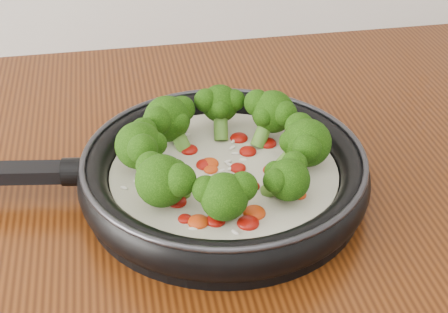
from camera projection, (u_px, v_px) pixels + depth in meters
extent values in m
cylinder|color=black|center=(224.00, 190.00, 0.72)|extent=(0.34, 0.34, 0.01)
torus|color=black|center=(224.00, 173.00, 0.71)|extent=(0.36, 0.36, 0.03)
torus|color=#2D2D33|center=(224.00, 156.00, 0.70)|extent=(0.35, 0.35, 0.01)
cylinder|color=black|center=(76.00, 172.00, 0.70)|extent=(0.03, 0.03, 0.03)
cylinder|color=beige|center=(224.00, 178.00, 0.71)|extent=(0.28, 0.28, 0.02)
ellipsoid|color=#940D07|center=(274.00, 184.00, 0.68)|extent=(0.02, 0.02, 0.01)
ellipsoid|color=#940D07|center=(216.00, 221.00, 0.63)|extent=(0.03, 0.03, 0.01)
ellipsoid|color=red|center=(299.00, 195.00, 0.67)|extent=(0.02, 0.02, 0.01)
ellipsoid|color=#940D07|center=(238.00, 168.00, 0.71)|extent=(0.02, 0.02, 0.01)
ellipsoid|color=#940D07|center=(296.00, 144.00, 0.75)|extent=(0.02, 0.02, 0.01)
ellipsoid|color=red|center=(239.00, 193.00, 0.67)|extent=(0.03, 0.03, 0.01)
ellipsoid|color=#940D07|center=(252.00, 186.00, 0.68)|extent=(0.02, 0.02, 0.01)
ellipsoid|color=#940D07|center=(162.00, 168.00, 0.71)|extent=(0.02, 0.02, 0.01)
ellipsoid|color=red|center=(198.00, 222.00, 0.63)|extent=(0.02, 0.02, 0.01)
ellipsoid|color=#940D07|center=(272.00, 170.00, 0.71)|extent=(0.03, 0.03, 0.01)
ellipsoid|color=#940D07|center=(177.00, 202.00, 0.66)|extent=(0.03, 0.03, 0.01)
ellipsoid|color=red|center=(211.00, 169.00, 0.71)|extent=(0.02, 0.02, 0.01)
ellipsoid|color=#940D07|center=(185.00, 219.00, 0.64)|extent=(0.02, 0.02, 0.01)
ellipsoid|color=#940D07|center=(205.00, 165.00, 0.71)|extent=(0.02, 0.02, 0.01)
ellipsoid|color=red|center=(254.00, 213.00, 0.64)|extent=(0.03, 0.03, 0.01)
ellipsoid|color=#940D07|center=(189.00, 150.00, 0.74)|extent=(0.03, 0.03, 0.01)
ellipsoid|color=#940D07|center=(268.00, 143.00, 0.75)|extent=(0.02, 0.02, 0.01)
ellipsoid|color=red|center=(152.00, 188.00, 0.68)|extent=(0.02, 0.02, 0.01)
ellipsoid|color=#940D07|center=(248.00, 223.00, 0.63)|extent=(0.03, 0.03, 0.01)
ellipsoid|color=#940D07|center=(239.00, 138.00, 0.76)|extent=(0.03, 0.03, 0.01)
ellipsoid|color=red|center=(209.00, 164.00, 0.72)|extent=(0.03, 0.03, 0.01)
ellipsoid|color=#940D07|center=(295.00, 170.00, 0.71)|extent=(0.02, 0.02, 0.01)
ellipsoid|color=#940D07|center=(248.00, 152.00, 0.74)|extent=(0.03, 0.03, 0.01)
ellipsoid|color=white|center=(176.00, 176.00, 0.69)|extent=(0.01, 0.01, 0.00)
ellipsoid|color=white|center=(191.00, 170.00, 0.71)|extent=(0.01, 0.01, 0.00)
ellipsoid|color=white|center=(233.00, 200.00, 0.66)|extent=(0.01, 0.00, 0.00)
ellipsoid|color=white|center=(235.00, 154.00, 0.73)|extent=(0.01, 0.01, 0.00)
ellipsoid|color=white|center=(243.00, 160.00, 0.72)|extent=(0.01, 0.01, 0.00)
ellipsoid|color=white|center=(162.00, 197.00, 0.67)|extent=(0.01, 0.01, 0.00)
ellipsoid|color=white|center=(124.00, 188.00, 0.68)|extent=(0.01, 0.01, 0.00)
ellipsoid|color=white|center=(138.00, 180.00, 0.69)|extent=(0.01, 0.00, 0.00)
ellipsoid|color=white|center=(233.00, 141.00, 0.75)|extent=(0.01, 0.01, 0.00)
ellipsoid|color=white|center=(230.00, 165.00, 0.71)|extent=(0.01, 0.01, 0.00)
ellipsoid|color=white|center=(233.00, 210.00, 0.65)|extent=(0.01, 0.01, 0.00)
ellipsoid|color=white|center=(186.00, 135.00, 0.77)|extent=(0.01, 0.00, 0.00)
ellipsoid|color=white|center=(235.00, 232.00, 0.62)|extent=(0.01, 0.01, 0.00)
ellipsoid|color=white|center=(209.00, 161.00, 0.72)|extent=(0.01, 0.01, 0.00)
ellipsoid|color=white|center=(193.00, 229.00, 0.62)|extent=(0.01, 0.01, 0.00)
ellipsoid|color=white|center=(241.00, 165.00, 0.72)|extent=(0.01, 0.01, 0.00)
ellipsoid|color=white|center=(228.00, 161.00, 0.72)|extent=(0.01, 0.01, 0.00)
ellipsoid|color=white|center=(232.00, 148.00, 0.74)|extent=(0.01, 0.01, 0.00)
ellipsoid|color=white|center=(231.00, 169.00, 0.71)|extent=(0.01, 0.01, 0.00)
ellipsoid|color=white|center=(250.00, 219.00, 0.64)|extent=(0.01, 0.01, 0.00)
ellipsoid|color=white|center=(206.00, 161.00, 0.72)|extent=(0.01, 0.01, 0.00)
ellipsoid|color=white|center=(222.00, 171.00, 0.71)|extent=(0.01, 0.01, 0.00)
cylinder|color=#5D922F|center=(289.00, 157.00, 0.70)|extent=(0.04, 0.02, 0.04)
sphere|color=black|center=(307.00, 143.00, 0.69)|extent=(0.06, 0.06, 0.05)
sphere|color=black|center=(300.00, 127.00, 0.71)|extent=(0.04, 0.04, 0.03)
sphere|color=black|center=(307.00, 148.00, 0.67)|extent=(0.03, 0.03, 0.03)
sphere|color=black|center=(291.00, 142.00, 0.69)|extent=(0.03, 0.03, 0.03)
cylinder|color=#5D922F|center=(263.00, 132.00, 0.75)|extent=(0.04, 0.04, 0.04)
sphere|color=black|center=(273.00, 112.00, 0.75)|extent=(0.06, 0.06, 0.05)
sphere|color=black|center=(257.00, 103.00, 0.75)|extent=(0.04, 0.04, 0.03)
sphere|color=black|center=(285.00, 114.00, 0.73)|extent=(0.03, 0.03, 0.03)
sphere|color=black|center=(264.00, 116.00, 0.74)|extent=(0.03, 0.03, 0.02)
cylinder|color=#5D922F|center=(221.00, 125.00, 0.76)|extent=(0.02, 0.04, 0.04)
sphere|color=black|center=(220.00, 103.00, 0.76)|extent=(0.05, 0.05, 0.04)
sphere|color=black|center=(206.00, 100.00, 0.75)|extent=(0.03, 0.03, 0.03)
sphere|color=black|center=(234.00, 100.00, 0.76)|extent=(0.03, 0.03, 0.03)
sphere|color=black|center=(221.00, 109.00, 0.75)|extent=(0.03, 0.03, 0.02)
cylinder|color=#5D922F|center=(179.00, 137.00, 0.74)|extent=(0.03, 0.04, 0.04)
sphere|color=black|center=(167.00, 119.00, 0.74)|extent=(0.06, 0.06, 0.05)
sphere|color=black|center=(157.00, 121.00, 0.72)|extent=(0.04, 0.04, 0.03)
sphere|color=black|center=(182.00, 109.00, 0.75)|extent=(0.04, 0.04, 0.03)
sphere|color=black|center=(178.00, 123.00, 0.73)|extent=(0.03, 0.03, 0.03)
cylinder|color=#5D922F|center=(158.00, 160.00, 0.70)|extent=(0.04, 0.02, 0.04)
sphere|color=black|center=(139.00, 145.00, 0.69)|extent=(0.06, 0.06, 0.05)
sphere|color=black|center=(143.00, 149.00, 0.67)|extent=(0.04, 0.04, 0.03)
sphere|color=black|center=(144.00, 131.00, 0.70)|extent=(0.03, 0.03, 0.03)
sphere|color=black|center=(155.00, 144.00, 0.69)|extent=(0.03, 0.03, 0.03)
cylinder|color=#5D922F|center=(176.00, 187.00, 0.66)|extent=(0.04, 0.03, 0.04)
sphere|color=black|center=(162.00, 181.00, 0.64)|extent=(0.06, 0.06, 0.05)
sphere|color=black|center=(180.00, 180.00, 0.62)|extent=(0.04, 0.04, 0.03)
sphere|color=black|center=(151.00, 167.00, 0.65)|extent=(0.03, 0.03, 0.03)
sphere|color=black|center=(175.00, 172.00, 0.65)|extent=(0.03, 0.03, 0.03)
cylinder|color=#5D922F|center=(224.00, 199.00, 0.64)|extent=(0.02, 0.03, 0.03)
sphere|color=black|center=(224.00, 197.00, 0.62)|extent=(0.05, 0.05, 0.05)
sphere|color=black|center=(243.00, 187.00, 0.62)|extent=(0.03, 0.03, 0.03)
sphere|color=black|center=(206.00, 189.00, 0.62)|extent=(0.03, 0.03, 0.03)
sphere|color=black|center=(224.00, 184.00, 0.63)|extent=(0.03, 0.03, 0.02)
cylinder|color=#5D922F|center=(275.00, 186.00, 0.66)|extent=(0.03, 0.03, 0.03)
sphere|color=black|center=(289.00, 180.00, 0.64)|extent=(0.05, 0.05, 0.04)
sphere|color=black|center=(294.00, 164.00, 0.65)|extent=(0.03, 0.03, 0.03)
sphere|color=black|center=(276.00, 181.00, 0.63)|extent=(0.03, 0.03, 0.03)
sphere|color=black|center=(275.00, 171.00, 0.65)|extent=(0.02, 0.02, 0.02)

